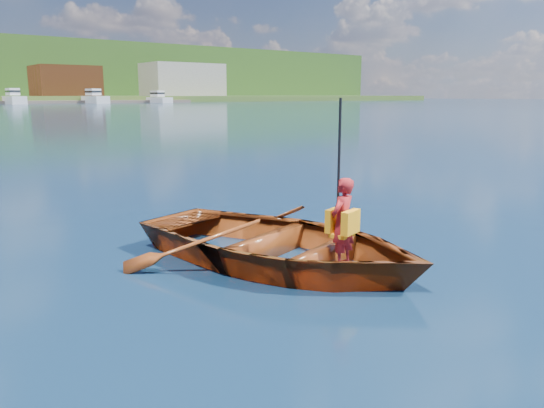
# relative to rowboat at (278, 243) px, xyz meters

# --- Properties ---
(ground) EXTENTS (600.00, 600.00, 0.00)m
(ground) POSITION_rel_rowboat_xyz_m (-0.13, 0.56, -0.30)
(ground) COLOR #0F1E42
(ground) RESTS_ON ground
(rowboat) EXTENTS (4.22, 5.03, 0.89)m
(rowboat) POSITION_rel_rowboat_xyz_m (0.00, 0.00, 0.00)
(rowboat) COLOR brown
(rowboat) RESTS_ON ground
(child_paddler) EXTENTS (0.49, 0.42, 2.14)m
(child_paddler) POSITION_rel_rowboat_xyz_m (0.42, -0.81, 0.39)
(child_paddler) COLOR maroon
(child_paddler) RESTS_ON ground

